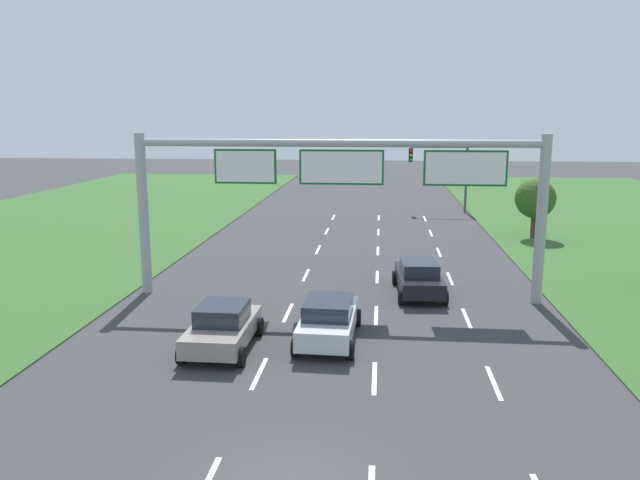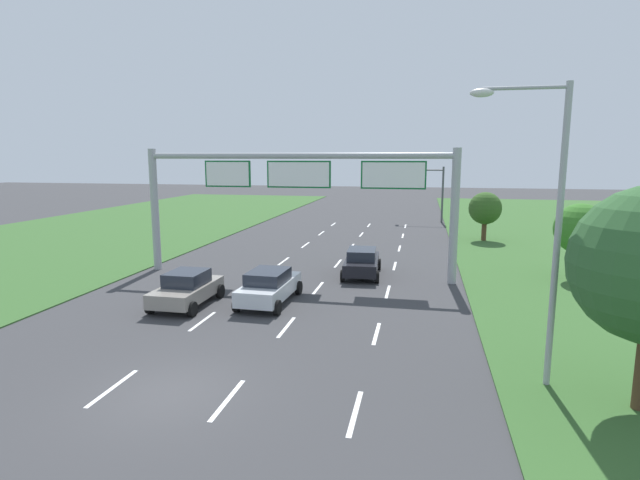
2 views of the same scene
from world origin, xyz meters
name	(u,v)px [view 1 (image 1 of 2)]	position (x,y,z in m)	size (l,w,h in m)	color
lane_dashes_inner_left	(276,339)	(-1.75, 9.00, 0.00)	(0.14, 56.40, 0.01)	white
lane_dashes_inner_right	(375,342)	(1.75, 9.00, 0.00)	(0.14, 56.40, 0.01)	white
lane_dashes_slip	(478,346)	(5.25, 9.00, 0.00)	(0.14, 56.40, 0.01)	white
car_near_red	(223,327)	(-3.36, 7.92, 0.77)	(2.16, 3.98, 1.53)	gray
car_lead_silver	(329,319)	(0.12, 9.02, 0.79)	(2.15, 4.44, 1.53)	silver
car_mid_lane	(419,277)	(3.57, 15.17, 0.77)	(2.25, 4.43, 1.50)	black
sign_gantry	(343,183)	(0.25, 14.32, 4.96)	(17.24, 0.44, 7.00)	#9EA0A5
traffic_light_mast	(442,164)	(6.79, 39.64, 3.87)	(4.76, 0.49, 5.60)	#47494F
roadside_tree_far	(535,199)	(11.58, 28.62, 2.57)	(2.52, 2.52, 3.86)	#513823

